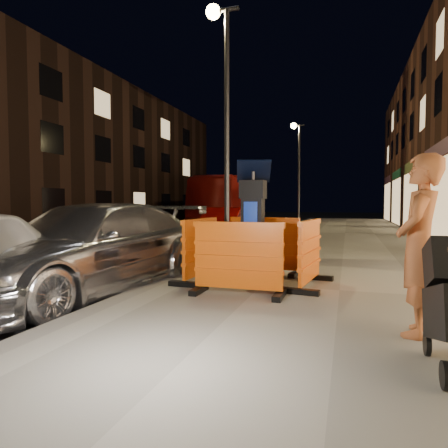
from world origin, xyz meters
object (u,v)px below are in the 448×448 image
(barrier_front, at_px, (238,259))
(bus_doubledecker, at_px, (232,224))
(man, at_px, (420,245))
(barrier_kerbside, at_px, (200,249))
(parking_kiosk, at_px, (253,226))
(barrier_bldgside, at_px, (310,253))
(car_red, at_px, (224,241))
(barrier_back, at_px, (264,246))
(car_silver, at_px, (90,292))

(barrier_front, xyz_separation_m, bus_doubledecker, (-6.52, 22.31, -0.69))
(barrier_front, height_order, man, man)
(barrier_front, relative_size, barrier_kerbside, 1.00)
(parking_kiosk, height_order, barrier_kerbside, parking_kiosk)
(barrier_kerbside, relative_size, bus_doubledecker, 0.12)
(barrier_bldgside, height_order, car_red, barrier_bldgside)
(barrier_kerbside, xyz_separation_m, man, (3.19, -2.10, 0.39))
(bus_doubledecker, bearing_deg, barrier_bldgside, -72.71)
(barrier_back, relative_size, barrier_bldgside, 1.00)
(barrier_kerbside, bearing_deg, barrier_back, -41.95)
(parking_kiosk, distance_m, bus_doubledecker, 22.36)
(car_silver, relative_size, car_red, 1.28)
(parking_kiosk, xyz_separation_m, barrier_back, (0.00, 0.95, -0.43))
(car_silver, height_order, bus_doubledecker, bus_doubledecker)
(car_red, bearing_deg, barrier_bldgside, -67.35)
(barrier_kerbside, bearing_deg, car_silver, 120.36)
(parking_kiosk, distance_m, car_silver, 2.98)
(barrier_front, bearing_deg, car_red, 108.60)
(barrier_bldgside, bearing_deg, parking_kiosk, 97.05)
(barrier_kerbside, height_order, man, man)
(parking_kiosk, bearing_deg, barrier_bldgside, 5.05)
(barrier_bldgside, xyz_separation_m, man, (1.29, -2.10, 0.39))
(barrier_back, xyz_separation_m, bus_doubledecker, (-6.52, 20.41, -0.69))
(barrier_back, relative_size, man, 0.75)
(barrier_front, bearing_deg, barrier_kerbside, 135.05)
(barrier_front, relative_size, barrier_back, 1.00)
(barrier_front, xyz_separation_m, man, (2.24, -1.15, 0.39))
(barrier_front, bearing_deg, barrier_back, 90.05)
(barrier_kerbside, relative_size, car_silver, 0.27)
(parking_kiosk, xyz_separation_m, car_silver, (-2.62, -0.86, -1.12))
(barrier_kerbside, bearing_deg, barrier_front, -131.95)
(barrier_front, bearing_deg, parking_kiosk, 90.05)
(parking_kiosk, bearing_deg, bus_doubledecker, 112.02)
(parking_kiosk, distance_m, barrier_front, 1.04)
(barrier_back, height_order, barrier_bldgside, same)
(car_silver, bearing_deg, parking_kiosk, 25.87)
(car_silver, xyz_separation_m, car_red, (-0.50, 9.21, 0.00))
(barrier_back, xyz_separation_m, car_silver, (-2.62, -1.81, -0.69))
(car_red, distance_m, man, 11.79)
(parking_kiosk, distance_m, car_red, 8.98)
(car_red, bearing_deg, barrier_front, -74.80)
(barrier_back, relative_size, bus_doubledecker, 0.12)
(car_silver, relative_size, bus_doubledecker, 0.43)
(barrier_bldgside, relative_size, car_red, 0.34)
(barrier_front, bearing_deg, bus_doubledecker, 106.34)
(car_silver, relative_size, man, 2.79)
(barrier_bldgside, distance_m, car_silver, 3.74)
(barrier_back, bearing_deg, car_red, 120.92)
(car_silver, bearing_deg, barrier_front, 5.74)
(barrier_front, xyz_separation_m, barrier_kerbside, (-0.95, 0.95, 0.00))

